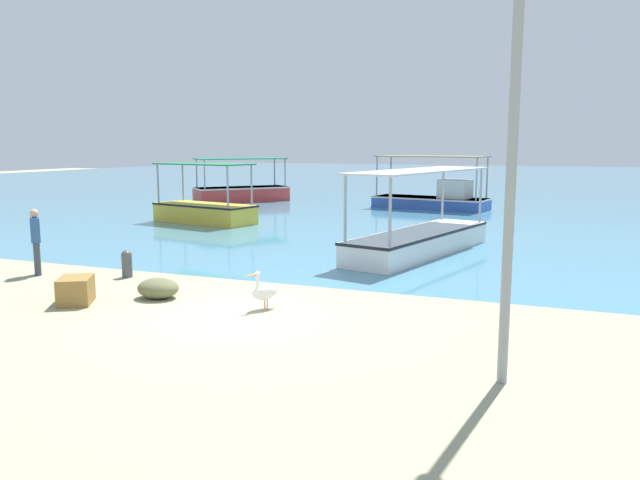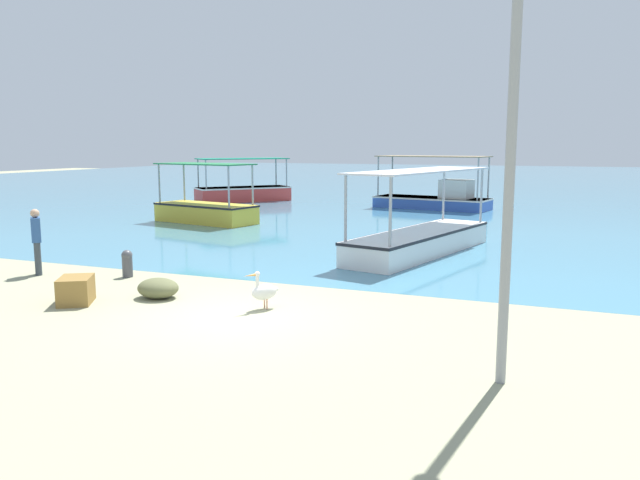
{
  "view_description": "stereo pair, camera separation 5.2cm",
  "coord_description": "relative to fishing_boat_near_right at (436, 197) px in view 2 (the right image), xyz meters",
  "views": [
    {
      "loc": [
        5.78,
        -10.24,
        3.29
      ],
      "look_at": [
        0.58,
        2.99,
        1.11
      ],
      "focal_mm": 35.0,
      "sensor_mm": 36.0,
      "label": 1
    },
    {
      "loc": [
        5.83,
        -10.22,
        3.29
      ],
      "look_at": [
        0.58,
        2.99,
        1.11
      ],
      "focal_mm": 35.0,
      "sensor_mm": 36.0,
      "label": 2
    }
  ],
  "objects": [
    {
      "name": "ground",
      "position": [
        0.49,
        -22.0,
        -0.61
      ],
      "size": [
        120.0,
        120.0,
        0.0
      ],
      "primitive_type": "plane",
      "color": "#9C9B79"
    },
    {
      "name": "harbor_water",
      "position": [
        0.49,
        26.0,
        -0.6
      ],
      "size": [
        110.0,
        90.0,
        0.0
      ],
      "primitive_type": "cube",
      "color": "teal",
      "rests_on": "ground"
    },
    {
      "name": "fishing_boat_near_right",
      "position": [
        0.0,
        0.0,
        0.0
      ],
      "size": [
        6.17,
        3.03,
        2.72
      ],
      "color": "#3559B6",
      "rests_on": "harbor_water"
    },
    {
      "name": "fishing_boat_far_left",
      "position": [
        -7.98,
        -9.46,
        -0.05
      ],
      "size": [
        4.85,
        2.7,
        2.51
      ],
      "color": "gold",
      "rests_on": "harbor_water"
    },
    {
      "name": "fishing_boat_near_left",
      "position": [
        -11.45,
        0.19,
        -0.04
      ],
      "size": [
        5.08,
        5.31,
        2.51
      ],
      "color": "#D13D39",
      "rests_on": "harbor_water"
    },
    {
      "name": "fishing_boat_far_right",
      "position": [
        2.23,
        -13.7,
        -0.08
      ],
      "size": [
        3.21,
        6.97,
        2.55
      ],
      "color": "white",
      "rests_on": "harbor_water"
    },
    {
      "name": "pelican",
      "position": [
        0.74,
        -21.25,
        -0.23
      ],
      "size": [
        0.55,
        0.72,
        0.8
      ],
      "color": "#E0997A",
      "rests_on": "ground"
    },
    {
      "name": "lamp_post",
      "position": [
        5.59,
        -23.55,
        2.7
      ],
      "size": [
        0.28,
        0.28,
        5.9
      ],
      "color": "gray",
      "rests_on": "ground"
    },
    {
      "name": "mooring_bollard",
      "position": [
        -3.85,
        -19.74,
        -0.24
      ],
      "size": [
        0.27,
        0.27,
        0.69
      ],
      "color": "#47474C",
      "rests_on": "ground"
    },
    {
      "name": "fisherman_standing",
      "position": [
        -6.15,
        -20.35,
        0.3
      ],
      "size": [
        0.44,
        0.44,
        1.69
      ],
      "color": "#373F47",
      "rests_on": "ground"
    },
    {
      "name": "net_pile",
      "position": [
        -1.82,
        -21.26,
        -0.39
      ],
      "size": [
        0.92,
        0.78,
        0.43
      ],
      "primitive_type": "ellipsoid",
      "color": "#636540",
      "rests_on": "ground"
    },
    {
      "name": "cargo_crate",
      "position": [
        -3.14,
        -22.28,
        -0.33
      ],
      "size": [
        0.97,
        1.04,
        0.56
      ],
      "primitive_type": "cube",
      "rotation": [
        0.0,
        0.0,
        2.11
      ],
      "color": "olive",
      "rests_on": "ground"
    }
  ]
}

